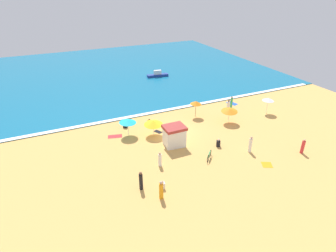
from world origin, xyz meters
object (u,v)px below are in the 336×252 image
beach_umbrella_0 (196,103)px  beachgoer_5 (141,181)px  beach_umbrella_1 (229,110)px  beachgoer_1 (231,102)px  beach_umbrella_4 (128,121)px  beachgoer_4 (161,190)px  beachgoer_8 (303,147)px  beachgoer_9 (162,185)px  beachgoer_2 (125,125)px  beachgoer_0 (160,160)px  parked_bicycle (209,156)px  beachgoer_6 (218,143)px  beach_umbrella_2 (268,99)px  beach_umbrella_3 (153,123)px  beachgoer_10 (228,106)px  beachgoer_7 (149,122)px  lifeguard_cabana (174,136)px  small_boat_0 (158,75)px  beachgoer_3 (250,145)px

beach_umbrella_0 → beachgoer_5: beach_umbrella_0 is taller
beach_umbrella_1 → beachgoer_1: size_ratio=1.65×
beach_umbrella_0 → beachgoer_1: beach_umbrella_0 is taller
beach_umbrella_0 → beachgoer_1: (6.07, 0.32, -1.16)m
beach_umbrella_0 → beach_umbrella_1: beach_umbrella_0 is taller
beach_umbrella_4 → beachgoer_4: 11.64m
beachgoer_1 → beachgoer_8: size_ratio=1.04×
beachgoer_9 → beach_umbrella_0: bearing=49.6°
beachgoer_2 → beachgoer_0: bearing=-85.1°
beach_umbrella_4 → beachgoer_2: (0.21, 2.04, -1.48)m
parked_bicycle → beachgoer_6: 2.77m
beach_umbrella_2 → beachgoer_6: size_ratio=2.39×
beach_umbrella_3 → beach_umbrella_0: bearing=18.8°
beach_umbrella_1 → beachgoer_10: (1.92, 2.83, -0.92)m
beach_umbrella_0 → beachgoer_7: beach_umbrella_0 is taller
beach_umbrella_2 → beachgoer_0: (-18.34, -5.36, -1.29)m
parked_bicycle → beach_umbrella_3: bearing=115.6°
beach_umbrella_0 → beachgoer_2: bearing=175.0°
beachgoer_0 → beachgoer_8: 15.28m
beach_umbrella_2 → beach_umbrella_4: size_ratio=0.90×
lifeguard_cabana → beachgoer_0: (-3.00, -2.99, -0.47)m
beachgoer_6 → beachgoer_7: bearing=122.7°
beachgoer_1 → beachgoer_7: bearing=-179.4°
beach_umbrella_2 → beach_umbrella_3: beach_umbrella_2 is taller
beach_umbrella_2 → parked_bicycle: (-13.23, -6.32, -1.64)m
beach_umbrella_0 → beach_umbrella_3: (-7.06, -2.40, -0.36)m
small_boat_0 → beachgoer_2: bearing=-123.8°
beach_umbrella_2 → beachgoer_7: bearing=168.4°
parked_bicycle → beach_umbrella_4: bearing=126.6°
parked_bicycle → beachgoer_8: bearing=-18.2°
beachgoer_3 → beachgoer_5: size_ratio=1.02×
beachgoer_4 → beachgoer_8: size_ratio=1.05×
beachgoer_0 → beachgoer_9: (-1.12, -3.19, -0.39)m
beachgoer_6 → beachgoer_2: bearing=133.3°
beachgoer_6 → beachgoer_5: bearing=-162.6°
beachgoer_5 → beach_umbrella_3: bearing=61.8°
beachgoer_3 → beachgoer_6: 3.42m
beachgoer_6 → beachgoer_10: beachgoer_10 is taller
lifeguard_cabana → beachgoer_8: (11.72, -7.11, -0.41)m
beachgoer_6 → beachgoer_7: (-5.12, 7.96, -0.05)m
beachgoer_4 → small_boat_0: bearing=68.0°
beach_umbrella_4 → beach_umbrella_3: bearing=-23.5°
beach_umbrella_3 → beachgoer_7: 2.93m
lifeguard_cabana → beachgoer_0: 4.26m
beach_umbrella_1 → beachgoer_0: (-11.82, -5.13, -1.01)m
parked_bicycle → small_boat_0: bearing=78.4°
beachgoer_1 → beachgoer_6: beachgoer_1 is taller
beach_umbrella_0 → beachgoer_6: beach_umbrella_0 is taller
beachgoer_6 → beach_umbrella_1: bearing=44.6°
beachgoer_0 → beachgoer_1: beachgoer_1 is taller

